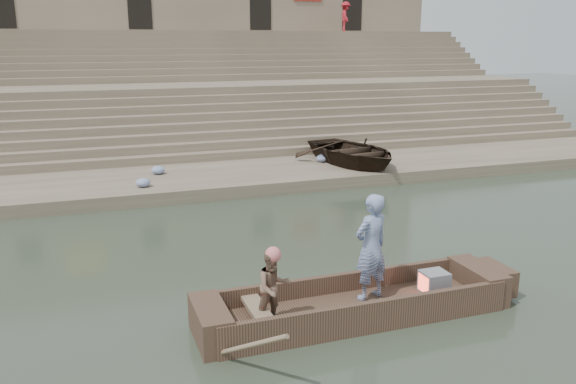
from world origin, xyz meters
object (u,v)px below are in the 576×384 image
standing_man (371,247)px  beached_rowboat (353,151)px  rowing_man (273,287)px  main_rowboat (355,311)px  pedestrian (346,17)px  television (434,282)px

standing_man → beached_rowboat: standing_man is taller
standing_man → rowing_man: (-1.91, -0.33, -0.34)m
main_rowboat → rowing_man: size_ratio=4.03×
pedestrian → main_rowboat: bearing=171.8°
main_rowboat → rowing_man: bearing=-174.6°
standing_man → rowing_man: 1.97m
standing_man → beached_rowboat: bearing=-130.0°
main_rowboat → beached_rowboat: size_ratio=1.14×
standing_man → beached_rowboat: (4.41, 9.93, -0.33)m
rowing_man → beached_rowboat: 12.05m
rowing_man → main_rowboat: bearing=-3.0°
television → main_rowboat: bearing=180.0°
rowing_man → pedestrian: (12.71, 24.94, 5.23)m
main_rowboat → television: size_ratio=10.87×
television → pedestrian: pedestrian is taller
main_rowboat → pedestrian: (11.18, 24.80, 5.96)m
main_rowboat → beached_rowboat: (4.78, 10.12, 0.74)m
rowing_man → beached_rowboat: rowing_man is taller
main_rowboat → standing_man: standing_man is taller
rowing_man → beached_rowboat: bearing=50.0°
television → beached_rowboat: beached_rowboat is taller
beached_rowboat → pedestrian: bearing=57.5°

